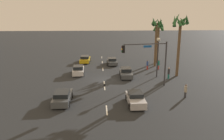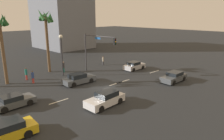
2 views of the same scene
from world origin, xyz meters
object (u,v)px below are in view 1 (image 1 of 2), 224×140
Objects in this scene: car_0 at (78,70)px; pedestrian_1 at (159,64)px; car_4 at (135,99)px; car_5 at (85,59)px; streetlamp at (158,50)px; palm_tree_0 at (157,30)px; car_2 at (63,97)px; car_3 at (126,73)px; traffic_signal at (151,56)px; palm_tree_1 at (158,33)px; palm_tree_2 at (180,30)px; car_1 at (112,62)px; pedestrian_2 at (147,65)px; pedestrian_0 at (186,91)px; pedestrian_3 at (169,73)px.

pedestrian_1 is (-2.35, 14.07, 0.27)m from car_0.
car_5 is (-22.39, -6.70, 0.00)m from car_4.
car_0 is 13.21m from streetlamp.
car_2 is at bearing -40.97° from palm_tree_0.
car_3 is at bearing 31.80° from car_5.
traffic_signal is at bearing 26.82° from car_3.
car_3 is 0.54× the size of palm_tree_1.
car_2 is at bearing -54.02° from streetlamp.
palm_tree_2 reaches higher than car_5.
car_1 is 20.10m from car_2.
car_0 is 2.58× the size of pedestrian_2.
pedestrian_2 is at bearing -88.39° from pedestrian_1.
palm_tree_0 reaches higher than palm_tree_1.
car_1 is 0.89× the size of car_5.
palm_tree_2 reaches higher than pedestrian_2.
pedestrian_1 is 1.04× the size of pedestrian_2.
palm_tree_0 is 3.47m from palm_tree_1.
car_4 reaches higher than car_2.
car_0 is at bearing -105.08° from car_3.
traffic_signal is 0.76× the size of palm_tree_1.
car_0 is 2.67× the size of pedestrian_0.
palm_tree_0 is at bearing -21.14° from palm_tree_1.
streetlamp is at bearing -173.56° from pedestrian_0.
palm_tree_2 is at bearing 132.32° from traffic_signal.
palm_tree_2 is (-5.09, 5.59, 3.11)m from traffic_signal.
car_2 is at bearing -59.95° from pedestrian_3.
pedestrian_0 is at bearing 22.06° from car_1.
car_4 is 6.37m from pedestrian_0.
car_5 is at bearing -107.84° from palm_tree_0.
car_4 is 2.25× the size of pedestrian_3.
pedestrian_3 is (5.93, -0.08, -0.02)m from pedestrian_1.
pedestrian_2 is at bearing 52.72° from car_1.
pedestrian_2 is at bearing -37.83° from palm_tree_0.
traffic_signal is (-5.93, 2.92, 3.55)m from car_4.
car_2 is 20.64m from pedestrian_1.
car_2 is 26.27m from palm_tree_1.
car_1 is 0.92× the size of car_2.
pedestrian_2 is (-4.35, 4.39, 0.25)m from car_3.
palm_tree_2 is (-11.03, 8.52, 6.66)m from car_4.
pedestrian_2 is (7.02, 11.44, 0.25)m from car_5.
pedestrian_3 is at bearing 75.66° from car_0.
palm_tree_2 is (-0.00, 8.17, 6.66)m from car_3.
pedestrian_3 reaches higher than car_1.
pedestrian_0 is at bearing 5.92° from pedestrian_2.
pedestrian_0 is at bearing 49.45° from car_0.
car_5 reaches higher than car_4.
car_3 is 6.19m from pedestrian_2.
palm_tree_0 is at bearing 109.40° from car_0.
car_4 is 0.64× the size of streetlamp.
car_1 is at bearing -127.28° from pedestrian_2.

